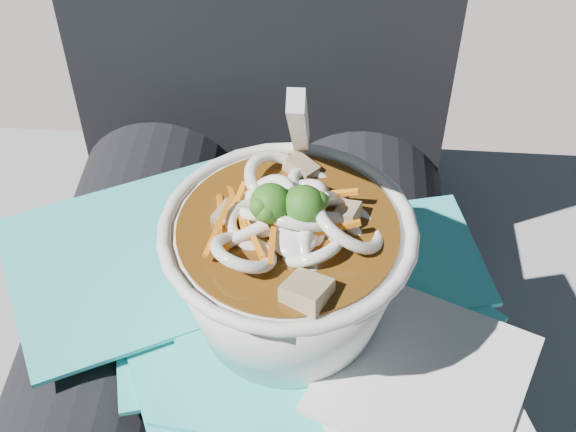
# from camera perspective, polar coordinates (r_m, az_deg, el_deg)

# --- Properties ---
(stone_ledge) EXTENTS (1.00, 0.51, 0.46)m
(stone_ledge) POSITION_cam_1_polar(r_m,az_deg,el_deg) (1.00, -1.86, -14.46)
(stone_ledge) COLOR gray
(stone_ledge) RESTS_ON ground
(lap) EXTENTS (0.35, 0.48, 0.16)m
(lap) POSITION_cam_1_polar(r_m,az_deg,el_deg) (0.65, -3.71, -12.03)
(lap) COLOR black
(lap) RESTS_ON stone_ledge
(person_body) EXTENTS (0.34, 0.94, 1.01)m
(person_body) POSITION_cam_1_polar(r_m,az_deg,el_deg) (0.69, -2.93, -4.65)
(person_body) COLOR black
(person_body) RESTS_ON ground
(plastic_bag) EXTENTS (0.40, 0.35, 0.02)m
(plastic_bag) POSITION_cam_1_polar(r_m,az_deg,el_deg) (0.58, -1.33, -8.06)
(plastic_bag) COLOR #2EC0C1
(plastic_bag) RESTS_ON lap
(napkins) EXTENTS (0.17, 0.20, 0.01)m
(napkins) POSITION_cam_1_polar(r_m,az_deg,el_deg) (0.54, 9.83, -13.08)
(napkins) COLOR silver
(napkins) RESTS_ON plastic_bag
(udon_bowl) EXTENTS (0.18, 0.18, 0.20)m
(udon_bowl) POSITION_cam_1_polar(r_m,az_deg,el_deg) (0.53, 0.03, -3.28)
(udon_bowl) COLOR silver
(udon_bowl) RESTS_ON plastic_bag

